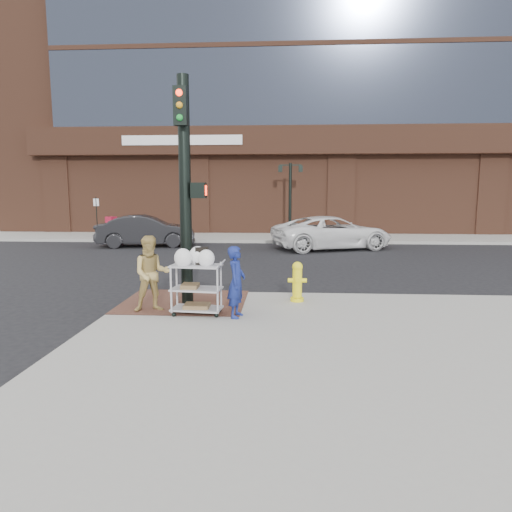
# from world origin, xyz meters

# --- Properties ---
(ground) EXTENTS (220.00, 220.00, 0.00)m
(ground) POSITION_xyz_m (0.00, 0.00, 0.00)
(ground) COLOR black
(ground) RESTS_ON ground
(sidewalk_far) EXTENTS (65.00, 36.00, 0.15)m
(sidewalk_far) POSITION_xyz_m (12.50, 32.00, 0.07)
(sidewalk_far) COLOR gray
(sidewalk_far) RESTS_ON ground
(brick_curb_ramp) EXTENTS (2.80, 2.40, 0.01)m
(brick_curb_ramp) POSITION_xyz_m (-0.60, 0.90, 0.16)
(brick_curb_ramp) COLOR #553128
(brick_curb_ramp) RESTS_ON sidewalk_near
(bank_building) EXTENTS (42.00, 26.00, 28.00)m
(bank_building) POSITION_xyz_m (5.00, 31.00, 14.15)
(bank_building) COLOR brown
(bank_building) RESTS_ON sidewalk_far
(lamp_post) EXTENTS (1.32, 0.22, 4.00)m
(lamp_post) POSITION_xyz_m (2.00, 16.00, 2.62)
(lamp_post) COLOR black
(lamp_post) RESTS_ON sidewalk_far
(parking_sign) EXTENTS (0.05, 0.05, 2.20)m
(parking_sign) POSITION_xyz_m (-8.50, 15.00, 1.25)
(parking_sign) COLOR black
(parking_sign) RESTS_ON sidewalk_far
(traffic_signal_pole) EXTENTS (0.61, 0.51, 5.00)m
(traffic_signal_pole) POSITION_xyz_m (-0.48, 0.77, 2.83)
(traffic_signal_pole) COLOR black
(traffic_signal_pole) RESTS_ON sidewalk_near
(woman_blue) EXTENTS (0.43, 0.58, 1.45)m
(woman_blue) POSITION_xyz_m (0.74, -0.29, 0.88)
(woman_blue) COLOR navy
(woman_blue) RESTS_ON sidewalk_near
(pedestrian_tan) EXTENTS (0.94, 0.84, 1.61)m
(pedestrian_tan) POSITION_xyz_m (-1.10, 0.07, 0.96)
(pedestrian_tan) COLOR tan
(pedestrian_tan) RESTS_ON sidewalk_near
(sedan_dark) EXTENTS (4.83, 2.41, 1.52)m
(sedan_dark) POSITION_xyz_m (-4.95, 12.28, 0.76)
(sedan_dark) COLOR black
(sedan_dark) RESTS_ON ground
(minivan_white) EXTENTS (6.01, 4.22, 1.52)m
(minivan_white) POSITION_xyz_m (3.90, 11.83, 0.76)
(minivan_white) COLOR white
(minivan_white) RESTS_ON ground
(utility_cart) EXTENTS (1.07, 0.66, 1.41)m
(utility_cart) POSITION_xyz_m (-0.10, -0.14, 0.79)
(utility_cart) COLOR #A9A9AE
(utility_cart) RESTS_ON sidewalk_near
(fire_hydrant) EXTENTS (0.44, 0.31, 0.93)m
(fire_hydrant) POSITION_xyz_m (2.01, 1.13, 0.62)
(fire_hydrant) COLOR yellow
(fire_hydrant) RESTS_ON sidewalk_near
(newsbox_red) EXTENTS (0.61, 0.59, 1.13)m
(newsbox_red) POSITION_xyz_m (-7.73, 15.06, 0.71)
(newsbox_red) COLOR maroon
(newsbox_red) RESTS_ON sidewalk_far
(newsbox_yellow) EXTENTS (0.53, 0.50, 1.00)m
(newsbox_yellow) POSITION_xyz_m (-7.30, 15.62, 0.65)
(newsbox_yellow) COLOR gold
(newsbox_yellow) RESTS_ON sidewalk_far
(newsbox_blue) EXTENTS (0.59, 0.57, 1.10)m
(newsbox_blue) POSITION_xyz_m (-6.46, 15.69, 0.70)
(newsbox_blue) COLOR #18419D
(newsbox_blue) RESTS_ON sidewalk_far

